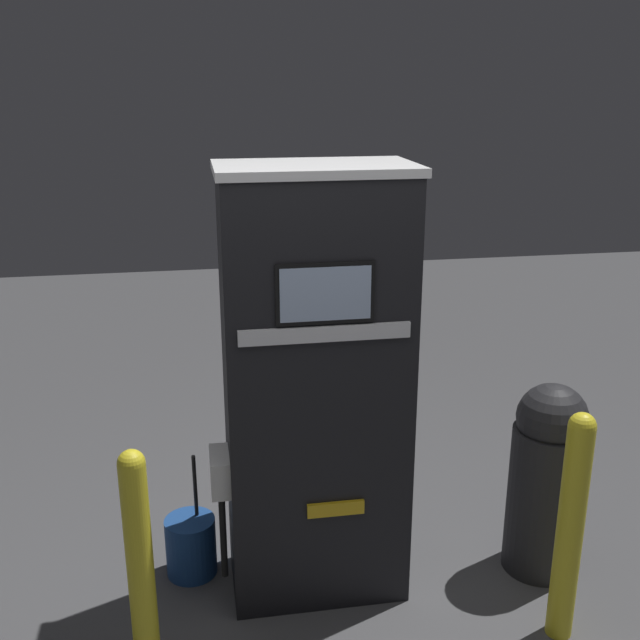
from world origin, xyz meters
The scene contains 6 objects.
ground_plane centered at (0.00, 0.00, 0.00)m, with size 14.00×14.00×0.00m, color #4C4C4F.
gas_pump centered at (0.00, 0.25, 1.07)m, with size 0.96×0.54×2.13m.
safety_bollard centered at (-0.83, -0.25, 0.56)m, with size 0.11×0.11×1.08m.
trash_bin centered at (1.18, 0.16, 0.53)m, with size 0.38×0.38×1.04m.
safety_bollard_far centered at (1.06, -0.33, 0.59)m, with size 0.12×0.12×1.13m.
squeegee_bucket centered at (-0.63, 0.42, 0.16)m, with size 0.26×0.26×0.70m.
Camera 1 is at (-0.54, -2.99, 2.48)m, focal length 42.00 mm.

